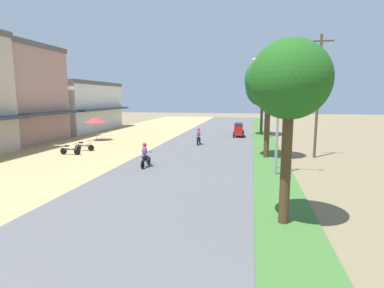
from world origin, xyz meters
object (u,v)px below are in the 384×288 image
object	(u,v)px
streetlamp_mid	(266,100)
vendor_umbrella	(96,120)
median_tree_nearest	(290,82)
streetlamp_far	(262,100)
motorbike_ahead_second	(199,137)
car_van_red	(239,129)
median_tree_second	(269,80)
motorbike_foreground_rider	(145,156)
parked_motorbike_second	(70,149)
utility_pole_near	(318,95)
parked_motorbike_third	(85,145)
median_tree_third	(263,87)
streetlamp_near	(278,106)

from	to	relation	value
streetlamp_mid	vendor_umbrella	bearing A→B (deg)	-161.50
median_tree_nearest	streetlamp_far	distance (m)	37.51
motorbike_ahead_second	car_van_red	bearing A→B (deg)	62.15
median_tree_second	motorbike_foreground_rider	bearing A→B (deg)	-147.49
parked_motorbike_second	utility_pole_near	distance (m)	20.03
parked_motorbike_third	streetlamp_far	size ratio (longest dim) A/B	0.24
streetlamp_mid	utility_pole_near	world-z (taller)	utility_pole_near
parked_motorbike_third	motorbike_ahead_second	bearing A→B (deg)	30.26
car_van_red	motorbike_ahead_second	xyz separation A→B (m)	(-3.61, -6.84, -0.17)
motorbike_foreground_rider	parked_motorbike_third	bearing A→B (deg)	146.14
median_tree_second	motorbike_ahead_second	bearing A→B (deg)	140.60
streetlamp_far	utility_pole_near	world-z (taller)	utility_pole_near
car_van_red	parked_motorbike_third	bearing A→B (deg)	-136.38
parked_motorbike_second	motorbike_ahead_second	size ratio (longest dim) A/B	1.00
streetlamp_mid	motorbike_ahead_second	xyz separation A→B (m)	(-6.60, -6.93, -3.59)
median_tree_third	car_van_red	xyz separation A→B (m)	(-2.67, -2.75, -4.94)
median_tree_second	streetlamp_far	distance (m)	24.76
vendor_umbrella	motorbike_ahead_second	distance (m)	11.61
median_tree_third	car_van_red	bearing A→B (deg)	-134.12
parked_motorbike_second	motorbike_foreground_rider	bearing A→B (deg)	-21.91
streetlamp_far	motorbike_foreground_rider	world-z (taller)	streetlamp_far
median_tree_second	motorbike_foreground_rider	world-z (taller)	median_tree_second
streetlamp_mid	motorbike_ahead_second	distance (m)	10.22
streetlamp_near	streetlamp_mid	size ratio (longest dim) A/B	0.93
vendor_umbrella	streetlamp_near	distance (m)	21.50
median_tree_third	utility_pole_near	size ratio (longest dim) A/B	0.89
streetlamp_near	median_tree_second	bearing A→B (deg)	93.38
parked_motorbike_third	streetlamp_far	distance (m)	29.73
parked_motorbike_second	car_van_red	size ratio (longest dim) A/B	0.75
vendor_umbrella	median_tree_nearest	xyz separation A→B (m)	(17.85, -18.84, 2.92)
median_tree_second	streetlamp_far	xyz separation A→B (m)	(0.32, 24.70, -1.67)
parked_motorbike_second	median_tree_second	bearing A→B (deg)	7.79
motorbike_foreground_rider	motorbike_ahead_second	distance (m)	10.47
median_tree_third	motorbike_ahead_second	size ratio (longest dim) A/B	4.62
utility_pole_near	motorbike_ahead_second	size ratio (longest dim) A/B	5.20
vendor_umbrella	streetlamp_near	xyz separation A→B (m)	(18.08, -11.48, 1.86)
streetlamp_far	parked_motorbike_third	bearing A→B (deg)	-122.37
motorbike_foreground_rider	motorbike_ahead_second	size ratio (longest dim) A/B	1.00
parked_motorbike_third	median_tree_second	xyz separation A→B (m)	(15.46, 0.20, 5.44)
median_tree_nearest	streetlamp_near	size ratio (longest dim) A/B	0.94
median_tree_nearest	car_van_red	distance (m)	25.30
car_van_red	streetlamp_far	bearing A→B (deg)	76.78
median_tree_second	utility_pole_near	world-z (taller)	utility_pole_near
median_tree_second	streetlamp_far	size ratio (longest dim) A/B	1.06
median_tree_second	vendor_umbrella	bearing A→B (deg)	161.21
streetlamp_far	car_van_red	size ratio (longest dim) A/B	3.06
median_tree_third	streetlamp_mid	xyz separation A→B (m)	(0.32, -2.66, -1.52)
motorbike_foreground_rider	streetlamp_far	bearing A→B (deg)	74.27
streetlamp_mid	utility_pole_near	distance (m)	11.76
median_tree_second	motorbike_ahead_second	distance (m)	9.61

